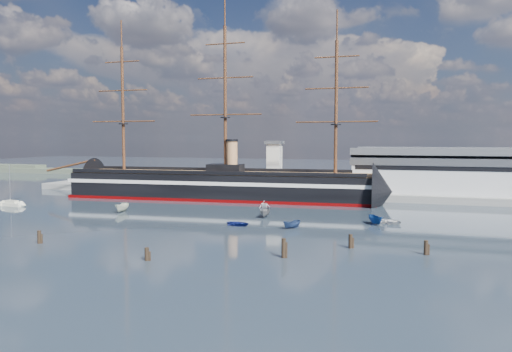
% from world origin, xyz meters
% --- Properties ---
extents(ground, '(600.00, 600.00, 0.00)m').
position_xyz_m(ground, '(0.00, 40.00, 0.00)').
color(ground, '#22303C').
rests_on(ground, ground).
extents(quay, '(180.00, 18.00, 2.00)m').
position_xyz_m(quay, '(10.00, 76.00, 0.00)').
color(quay, slate).
rests_on(quay, ground).
extents(warehouse, '(63.00, 21.00, 11.60)m').
position_xyz_m(warehouse, '(58.00, 80.00, 7.98)').
color(warehouse, '#B7BABC').
rests_on(warehouse, ground).
extents(quay_tower, '(5.00, 5.00, 15.00)m').
position_xyz_m(quay_tower, '(3.00, 73.00, 9.75)').
color(quay_tower, silver).
rests_on(quay_tower, ground).
extents(shoreline, '(120.00, 10.00, 4.00)m').
position_xyz_m(shoreline, '(-139.23, 135.00, 1.45)').
color(shoreline, '#3F4C38').
rests_on(shoreline, ground).
extents(warship, '(113.38, 22.14, 53.94)m').
position_xyz_m(warship, '(-11.83, 60.00, 4.04)').
color(warship, black).
rests_on(warship, ground).
extents(sailboat, '(6.99, 2.75, 10.90)m').
position_xyz_m(sailboat, '(-55.87, 28.56, 0.69)').
color(sailboat, beige).
rests_on(sailboat, ground).
extents(motorboat_a, '(6.65, 3.10, 2.56)m').
position_xyz_m(motorboat_a, '(-22.55, 28.56, 0.00)').
color(motorboat_a, silver).
rests_on(motorboat_a, ground).
extents(motorboat_b, '(1.63, 3.12, 1.39)m').
position_xyz_m(motorboat_b, '(10.63, 19.43, 0.00)').
color(motorboat_b, navy).
rests_on(motorboat_b, ground).
extents(motorboat_c, '(5.98, 2.65, 2.32)m').
position_xyz_m(motorboat_c, '(12.65, 31.55, 0.00)').
color(motorboat_c, slate).
rests_on(motorboat_c, ground).
extents(motorboat_d, '(5.65, 5.48, 2.01)m').
position_xyz_m(motorboat_d, '(7.86, 46.51, 0.00)').
color(motorboat_d, white).
rests_on(motorboat_d, ground).
extents(motorboat_e, '(2.68, 3.33, 1.46)m').
position_xyz_m(motorboat_e, '(40.14, 31.41, 0.00)').
color(motorboat_e, silver).
rests_on(motorboat_e, ground).
extents(motorboat_f, '(6.23, 4.77, 2.37)m').
position_xyz_m(motorboat_f, '(37.18, 29.38, 0.00)').
color(motorboat_f, navy).
rests_on(motorboat_f, ground).
extents(motorboat_g, '(5.22, 4.39, 2.02)m').
position_xyz_m(motorboat_g, '(21.84, 19.50, 0.00)').
color(motorboat_g, navy).
rests_on(motorboat_g, ground).
extents(piling_near_left, '(0.64, 0.64, 2.89)m').
position_xyz_m(piling_near_left, '(-15.52, -7.16, 0.00)').
color(piling_near_left, black).
rests_on(piling_near_left, ground).
extents(piling_near_mid, '(0.64, 0.64, 2.63)m').
position_xyz_m(piling_near_mid, '(7.95, -12.05, 0.00)').
color(piling_near_mid, black).
rests_on(piling_near_mid, ground).
extents(piling_near_right, '(0.64, 0.64, 3.64)m').
position_xyz_m(piling_near_right, '(26.44, -4.29, 0.00)').
color(piling_near_right, black).
rests_on(piling_near_right, ground).
extents(piling_far_right, '(0.64, 0.64, 2.98)m').
position_xyz_m(piling_far_right, '(35.07, 5.36, 0.00)').
color(piling_far_right, black).
rests_on(piling_far_right, ground).
extents(piling_extra, '(0.64, 0.64, 2.94)m').
position_xyz_m(piling_extra, '(46.61, 4.26, 0.00)').
color(piling_extra, black).
rests_on(piling_extra, ground).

